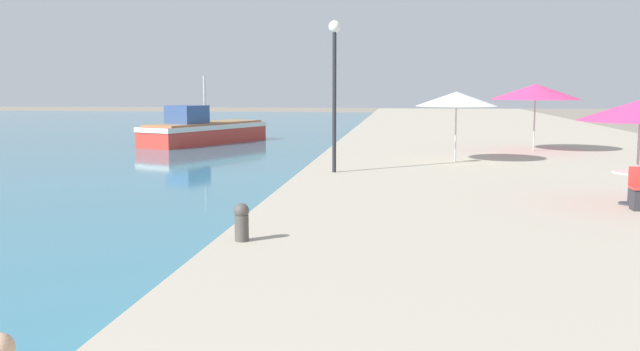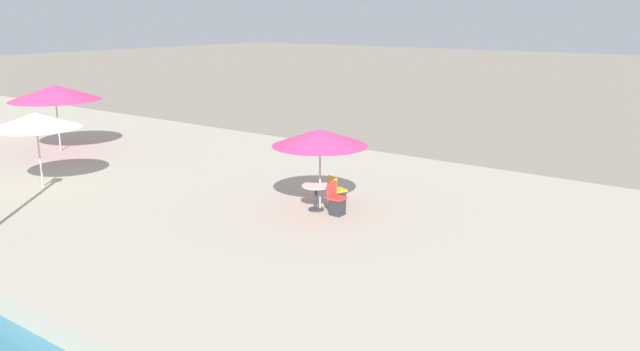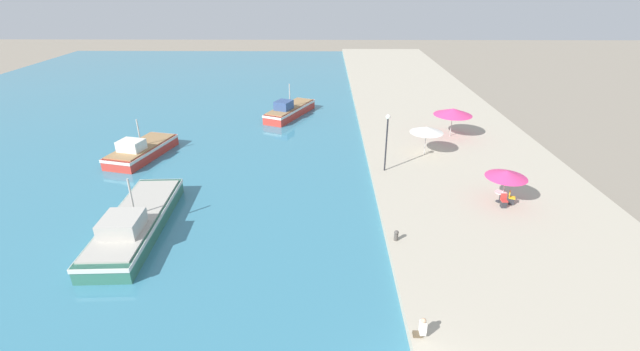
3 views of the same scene
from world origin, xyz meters
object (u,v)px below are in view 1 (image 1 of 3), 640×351
Objects in this scene: cafe_chair_left at (640,195)px; mooring_bollard at (242,221)px; cafe_table at (630,181)px; lamppost at (334,70)px; fishing_boat_far at (203,130)px; cafe_umbrella_striped at (536,92)px; cafe_umbrella_white at (456,99)px.

cafe_chair_left is 8.69m from mooring_bollard.
cafe_chair_left reaches higher than cafe_table.
cafe_chair_left is (-0.00, -0.72, -0.21)m from cafe_table.
mooring_bollard is at bearing -93.35° from lamppost.
cafe_table reaches higher than mooring_bollard.
cafe_umbrella_striped is at bearing -1.31° from fishing_boat_far.
lamppost is (-7.29, -8.08, 0.70)m from cafe_umbrella_striped.
fishing_boat_far is at bearing 118.86° from lamppost.
cafe_umbrella_striped is 0.78× the size of lamppost.
cafe_umbrella_striped is (3.42, 4.55, 0.21)m from cafe_umbrella_white.
lamppost reaches higher than fishing_boat_far.
cafe_umbrella_striped reaches higher than cafe_table.
cafe_table is 9.05m from mooring_bollard.
cafe_chair_left is at bearing -90.36° from cafe_table.
lamppost reaches higher than cafe_table.
mooring_bollard is at bearing -48.06° from fishing_boat_far.
cafe_umbrella_white is 0.79× the size of cafe_umbrella_striped.
cafe_table is 0.75m from cafe_chair_left.
cafe_umbrella_striped is 13.32m from cafe_table.
cafe_chair_left reaches higher than mooring_bollard.
lamppost is (-3.87, -3.53, 0.92)m from cafe_umbrella_white.
lamppost reaches higher than mooring_bollard.
cafe_umbrella_white reaches higher than cafe_table.
cafe_chair_left is 0.20× the size of lamppost.
cafe_umbrella_white is 4.30× the size of mooring_bollard.
lamppost is (8.69, -15.76, 2.85)m from fishing_boat_far.
cafe_umbrella_white is at bearing 110.71° from cafe_table.
cafe_umbrella_white is at bearing -19.89° from fishing_boat_far.
cafe_umbrella_striped is at bearing 53.05° from cafe_umbrella_white.
mooring_bollard is (-7.71, -4.74, -0.18)m from cafe_table.
cafe_table is 1.22× the size of mooring_bollard.
lamppost is (-7.13, 5.83, 2.77)m from cafe_chair_left.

